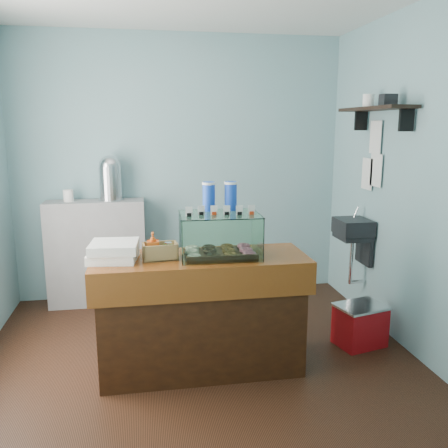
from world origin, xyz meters
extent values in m
plane|color=black|center=(0.00, 0.00, 0.00)|extent=(3.50, 3.50, 0.00)
cube|color=#77A7AD|center=(0.00, 1.50, 1.40)|extent=(3.50, 0.04, 2.80)
cube|color=#77A7AD|center=(0.00, -1.50, 1.40)|extent=(3.50, 0.04, 2.80)
cube|color=#77A7AD|center=(1.75, 0.00, 1.40)|extent=(0.04, 3.00, 2.80)
cube|color=black|center=(1.58, 0.55, 0.90)|extent=(0.30, 0.35, 0.15)
cube|color=black|center=(1.71, 0.55, 0.70)|extent=(0.04, 0.30, 0.35)
cylinder|color=silver|center=(1.65, 0.65, 1.02)|extent=(0.02, 0.02, 0.12)
cylinder|color=silver|center=(1.58, 0.55, 0.55)|extent=(0.04, 0.04, 0.45)
cube|color=black|center=(1.60, 0.30, 2.00)|extent=(0.25, 1.00, 0.03)
cube|color=black|center=(1.67, -0.10, 1.90)|extent=(0.12, 0.03, 0.18)
cube|color=black|center=(1.67, 0.70, 1.90)|extent=(0.12, 0.03, 0.18)
cube|color=white|center=(1.73, 0.45, 1.45)|extent=(0.01, 0.21, 0.30)
cube|color=white|center=(1.73, 0.62, 1.40)|extent=(0.01, 0.21, 0.30)
cube|color=white|center=(1.73, 0.50, 1.75)|extent=(0.01, 0.21, 0.30)
cube|color=#3D1D0B|center=(0.00, -0.25, 0.42)|extent=(1.50, 0.56, 0.84)
cube|color=#51240A|center=(0.00, -0.25, 0.87)|extent=(1.60, 0.60, 0.06)
cube|color=#51240A|center=(0.00, -0.53, 0.75)|extent=(1.60, 0.04, 0.18)
cube|color=#949496|center=(-0.90, 1.32, 0.55)|extent=(1.00, 0.32, 1.10)
cube|color=#311B0E|center=(0.15, -0.25, 0.91)|extent=(0.53, 0.38, 0.02)
torus|color=beige|center=(-0.06, -0.37, 0.94)|extent=(0.10, 0.10, 0.03)
torus|color=black|center=(0.08, -0.37, 0.94)|extent=(0.10, 0.10, 0.03)
torus|color=brown|center=(0.21, -0.38, 0.94)|extent=(0.10, 0.10, 0.03)
torus|color=#D8658B|center=(0.34, -0.38, 0.94)|extent=(0.10, 0.10, 0.03)
torus|color=beige|center=(-0.05, -0.25, 0.94)|extent=(0.10, 0.10, 0.03)
torus|color=black|center=(0.08, -0.25, 0.94)|extent=(0.10, 0.10, 0.03)
torus|color=brown|center=(0.21, -0.25, 0.94)|extent=(0.10, 0.10, 0.03)
torus|color=#D8658B|center=(0.34, -0.26, 0.94)|extent=(0.10, 0.10, 0.03)
torus|color=beige|center=(-0.05, -0.12, 0.94)|extent=(0.10, 0.10, 0.03)
torus|color=black|center=(0.08, -0.13, 0.94)|extent=(0.10, 0.10, 0.03)
torus|color=brown|center=(0.22, -0.13, 0.94)|extent=(0.10, 0.10, 0.03)
torus|color=#D8658B|center=(0.35, -0.13, 0.94)|extent=(0.10, 0.10, 0.03)
cube|color=white|center=(0.14, -0.46, 1.06)|extent=(0.58, 0.02, 0.31)
cube|color=white|center=(0.15, -0.04, 1.06)|extent=(0.58, 0.02, 0.31)
cube|color=white|center=(-0.14, -0.24, 1.06)|extent=(0.02, 0.42, 0.31)
cube|color=white|center=(0.43, -0.26, 1.06)|extent=(0.02, 0.42, 0.31)
cube|color=white|center=(0.15, -0.25, 1.22)|extent=(0.60, 0.45, 0.01)
cube|color=white|center=(-0.08, -0.29, 1.26)|extent=(0.05, 0.01, 0.07)
cube|color=black|center=(-0.08, -0.29, 1.23)|extent=(0.03, 0.02, 0.02)
cube|color=white|center=(0.01, -0.30, 1.26)|extent=(0.05, 0.01, 0.07)
cube|color=black|center=(0.01, -0.30, 1.23)|extent=(0.03, 0.02, 0.02)
cube|color=white|center=(0.10, -0.30, 1.26)|extent=(0.05, 0.01, 0.07)
cube|color=red|center=(0.10, -0.30, 1.23)|extent=(0.03, 0.02, 0.02)
cube|color=white|center=(0.19, -0.30, 1.26)|extent=(0.05, 0.01, 0.07)
cube|color=black|center=(0.19, -0.30, 1.23)|extent=(0.03, 0.02, 0.02)
cube|color=white|center=(0.28, -0.31, 1.26)|extent=(0.05, 0.01, 0.07)
cube|color=black|center=(0.28, -0.31, 1.23)|extent=(0.03, 0.02, 0.02)
cube|color=white|center=(0.37, -0.31, 1.26)|extent=(0.05, 0.01, 0.07)
cube|color=red|center=(0.37, -0.31, 1.23)|extent=(0.03, 0.02, 0.02)
cylinder|color=blue|center=(0.09, -0.11, 1.33)|extent=(0.09, 0.09, 0.22)
cylinder|color=white|center=(0.09, -0.11, 1.43)|extent=(0.10, 0.10, 0.02)
cylinder|color=blue|center=(0.25, -0.11, 1.33)|extent=(0.09, 0.09, 0.22)
cylinder|color=white|center=(0.25, -0.11, 1.43)|extent=(0.10, 0.10, 0.02)
cube|color=#A68A53|center=(-0.30, -0.27, 0.91)|extent=(0.26, 0.17, 0.01)
cube|color=#A68A53|center=(-0.29, -0.33, 0.96)|extent=(0.25, 0.03, 0.12)
cube|color=#A68A53|center=(-0.30, -0.20, 0.96)|extent=(0.25, 0.03, 0.12)
cube|color=#A68A53|center=(-0.41, -0.28, 0.96)|extent=(0.03, 0.15, 0.12)
cube|color=#A68A53|center=(-0.18, -0.26, 0.96)|extent=(0.03, 0.15, 0.12)
imported|color=#CA4F13|center=(-0.35, -0.27, 1.01)|extent=(0.09, 0.09, 0.19)
cylinder|color=#3A8624|center=(-0.24, -0.26, 0.96)|extent=(0.06, 0.06, 0.10)
cylinder|color=silver|center=(-0.24, -0.26, 1.02)|extent=(0.05, 0.05, 0.01)
cube|color=white|center=(-0.63, -0.23, 0.93)|extent=(0.37, 0.37, 0.07)
cube|color=white|center=(-0.62, -0.24, 1.00)|extent=(0.36, 0.36, 0.07)
cylinder|color=silver|center=(-0.73, 1.32, 1.10)|extent=(0.25, 0.25, 0.01)
cylinder|color=silver|center=(-0.73, 1.32, 1.28)|extent=(0.22, 0.22, 0.34)
sphere|color=silver|center=(-0.73, 1.32, 1.45)|extent=(0.22, 0.22, 0.22)
cube|color=#B20E13|center=(1.39, -0.09, 0.17)|extent=(0.45, 0.38, 0.34)
cube|color=silver|center=(1.39, -0.09, 0.35)|extent=(0.47, 0.40, 0.02)
camera|label=1|loc=(-0.41, -3.63, 1.86)|focal=38.00mm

